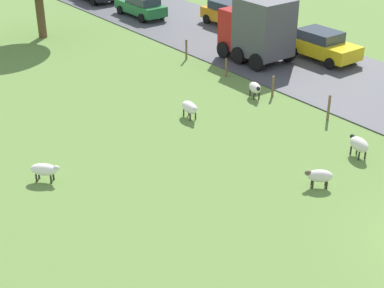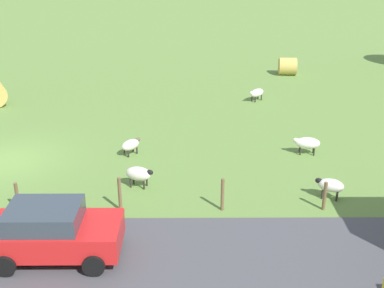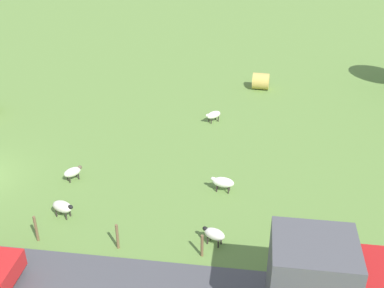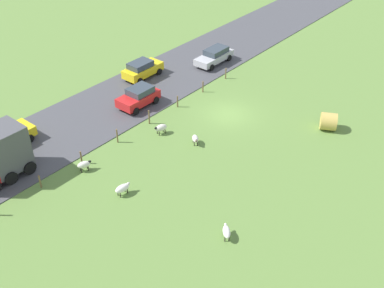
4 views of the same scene
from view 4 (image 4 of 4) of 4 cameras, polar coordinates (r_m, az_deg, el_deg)
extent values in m
plane|color=olive|center=(40.24, 4.44, 3.63)|extent=(160.00, 160.00, 0.00)
cube|color=#47474C|center=(45.16, -4.70, 7.35)|extent=(8.00, 80.00, 0.06)
ellipsoid|color=white|center=(31.68, -8.49, -5.36)|extent=(0.64, 1.14, 0.51)
ellipsoid|color=silver|center=(31.82, -7.76, -4.81)|extent=(0.21, 0.28, 0.20)
cylinder|color=#2D2823|center=(32.12, -8.15, -5.50)|extent=(0.07, 0.07, 0.33)
cylinder|color=#2D2823|center=(31.94, -7.86, -5.74)|extent=(0.07, 0.07, 0.33)
cylinder|color=#2D2823|center=(31.88, -9.02, -5.96)|extent=(0.07, 0.07, 0.33)
cylinder|color=#2D2823|center=(31.70, -8.72, -6.21)|extent=(0.07, 0.07, 0.33)
ellipsoid|color=white|center=(28.52, 4.23, -10.61)|extent=(1.04, 1.06, 0.45)
ellipsoid|color=silver|center=(28.79, 4.11, -9.78)|extent=(0.31, 0.31, 0.20)
cylinder|color=#2D2823|center=(28.93, 3.88, -10.69)|extent=(0.07, 0.07, 0.32)
cylinder|color=#2D2823|center=(28.96, 4.37, -10.66)|extent=(0.07, 0.07, 0.32)
cylinder|color=#2D2823|center=(28.54, 4.03, -11.50)|extent=(0.07, 0.07, 0.32)
cylinder|color=#2D2823|center=(28.57, 4.53, -11.46)|extent=(0.07, 0.07, 0.32)
ellipsoid|color=silver|center=(34.24, -13.05, -2.47)|extent=(0.80, 1.05, 0.49)
ellipsoid|color=black|center=(34.26, -12.37, -2.11)|extent=(0.26, 0.31, 0.20)
cylinder|color=#2D2823|center=(34.60, -12.64, -2.70)|extent=(0.07, 0.07, 0.34)
cylinder|color=#2D2823|center=(34.39, -12.50, -2.94)|extent=(0.07, 0.07, 0.34)
cylinder|color=#2D2823|center=(34.52, -13.44, -2.93)|extent=(0.07, 0.07, 0.34)
cylinder|color=#2D2823|center=(34.30, -13.31, -3.18)|extent=(0.07, 0.07, 0.34)
ellipsoid|color=silver|center=(37.39, -3.79, 1.99)|extent=(0.80, 1.11, 0.54)
ellipsoid|color=black|center=(37.13, -4.42, 1.93)|extent=(0.25, 0.30, 0.20)
cylinder|color=#2D2823|center=(37.37, -4.01, 1.28)|extent=(0.07, 0.07, 0.35)
cylinder|color=#2D2823|center=(37.59, -4.24, 1.49)|extent=(0.07, 0.07, 0.35)
cylinder|color=#2D2823|center=(37.59, -3.29, 1.54)|extent=(0.07, 0.07, 0.35)
cylinder|color=#2D2823|center=(37.81, -3.53, 1.74)|extent=(0.07, 0.07, 0.35)
ellipsoid|color=silver|center=(36.15, 0.41, 0.65)|extent=(1.00, 0.96, 0.47)
ellipsoid|color=brown|center=(35.73, 0.53, 0.40)|extent=(0.31, 0.31, 0.20)
cylinder|color=#2D2823|center=(36.14, 0.67, 0.03)|extent=(0.07, 0.07, 0.29)
cylinder|color=#2D2823|center=(36.11, 0.27, -0.01)|extent=(0.07, 0.07, 0.29)
cylinder|color=#2D2823|center=(36.55, 0.54, 0.47)|extent=(0.07, 0.07, 0.29)
cylinder|color=#2D2823|center=(36.52, 0.14, 0.44)|extent=(0.07, 0.07, 0.29)
cylinder|color=tan|center=(39.36, 16.29, 2.65)|extent=(1.77, 1.85, 1.43)
cylinder|color=brown|center=(45.89, 4.13, 8.55)|extent=(0.12, 0.12, 1.07)
cylinder|color=brown|center=(43.34, 1.33, 6.99)|extent=(0.12, 0.12, 1.10)
cylinder|color=brown|center=(40.95, -1.78, 5.19)|extent=(0.12, 0.12, 1.07)
cylinder|color=brown|center=(38.69, -5.25, 3.29)|extent=(0.12, 0.12, 1.27)
cylinder|color=brown|center=(36.70, -9.10, 1.00)|extent=(0.12, 0.12, 1.21)
cylinder|color=brown|center=(34.98, -13.35, -1.61)|extent=(0.12, 0.12, 1.07)
cylinder|color=brown|center=(33.52, -18.02, -4.37)|extent=(0.12, 0.12, 1.04)
cube|color=#4C4C51|center=(34.73, -21.87, -0.49)|extent=(2.45, 2.74, 3.16)
cylinder|color=black|center=(34.46, -21.20, -3.89)|extent=(0.30, 0.96, 0.96)
cylinder|color=black|center=(34.99, -19.17, -2.75)|extent=(0.30, 0.96, 0.96)
cylinder|color=black|center=(36.81, -21.28, -1.23)|extent=(0.30, 0.96, 0.96)
cube|color=red|center=(41.24, -6.57, 5.55)|extent=(1.86, 3.81, 0.76)
cube|color=#333D47|center=(41.10, -6.34, 6.51)|extent=(1.64, 2.09, 0.56)
cylinder|color=black|center=(40.11, -6.84, 3.99)|extent=(0.22, 0.64, 0.64)
cylinder|color=black|center=(41.32, -8.66, 4.82)|extent=(0.22, 0.64, 0.64)
cylinder|color=black|center=(41.60, -4.42, 5.35)|extent=(0.22, 0.64, 0.64)
cylinder|color=black|center=(42.76, -6.24, 6.12)|extent=(0.22, 0.64, 0.64)
cube|color=yellow|center=(46.16, -6.00, 8.95)|extent=(1.75, 4.12, 0.79)
cube|color=#333D47|center=(45.68, -6.32, 9.58)|extent=(1.54, 2.27, 0.56)
cylinder|color=black|center=(47.74, -5.58, 9.36)|extent=(0.22, 0.64, 0.64)
cylinder|color=black|center=(46.62, -4.02, 8.79)|extent=(0.22, 0.64, 0.64)
cylinder|color=black|center=(46.10, -7.93, 8.21)|extent=(0.22, 0.64, 0.64)
cylinder|color=black|center=(44.94, -6.37, 7.60)|extent=(0.22, 0.64, 0.64)
cube|color=#B7B7BC|center=(48.81, 2.69, 10.50)|extent=(1.72, 4.58, 0.65)
cube|color=#333D47|center=(48.82, 2.96, 11.27)|extent=(1.52, 2.52, 0.56)
cylinder|color=black|center=(47.40, 2.41, 9.30)|extent=(0.22, 0.64, 0.64)
cylinder|color=black|center=(48.36, 0.77, 9.87)|extent=(0.22, 0.64, 0.64)
cylinder|color=black|center=(49.59, 4.55, 10.42)|extent=(0.22, 0.64, 0.64)
cylinder|color=black|center=(50.50, 2.93, 10.95)|extent=(0.22, 0.64, 0.64)
cube|color=yellow|center=(38.49, -21.72, 0.74)|extent=(1.95, 4.26, 0.76)
cube|color=#333D47|center=(38.04, -22.33, 1.36)|extent=(1.72, 2.34, 0.56)
cylinder|color=black|center=(39.95, -20.69, 1.65)|extent=(0.22, 0.64, 0.64)
cylinder|color=black|center=(38.47, -19.14, 0.66)|extent=(0.22, 0.64, 0.64)
camera|label=1|loc=(36.38, 32.79, 14.10)|focal=54.56mm
camera|label=2|loc=(45.56, -22.59, 17.11)|focal=46.37mm
camera|label=3|loc=(42.11, -32.08, 20.46)|focal=45.60mm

